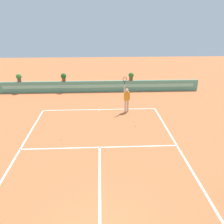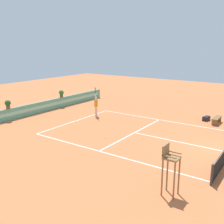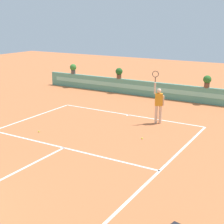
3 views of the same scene
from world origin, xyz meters
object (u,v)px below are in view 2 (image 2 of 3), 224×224
tennis_player (96,105)px  tennis_ball_mid_court (122,120)px  umpire_chair (170,164)px  potted_plant_right (61,93)px  gear_bag (206,118)px  tennis_ball_near_baseline (106,138)px  potted_plant_left (8,104)px  bench_courtside (217,119)px

tennis_player → tennis_ball_mid_court: 2.65m
umpire_chair → potted_plant_right: umpire_chair is taller
gear_bag → tennis_ball_mid_court: 6.92m
umpire_chair → tennis_ball_near_baseline: bearing=56.7°
umpire_chair → potted_plant_right: (8.99, 15.13, 0.07)m
gear_bag → tennis_ball_near_baseline: bearing=152.9°
tennis_ball_near_baseline → gear_bag: bearing=-27.1°
tennis_ball_near_baseline → potted_plant_left: potted_plant_left is taller
potted_plant_right → tennis_ball_near_baseline: bearing=-118.9°
tennis_player → tennis_ball_mid_court: bearing=-82.5°
bench_courtside → tennis_ball_mid_court: (-3.40, 6.68, -0.34)m
tennis_player → potted_plant_left: tennis_player is taller
gear_bag → tennis_ball_mid_court: (-3.81, 5.78, -0.15)m
bench_courtside → tennis_ball_near_baseline: 9.33m
tennis_ball_mid_court → potted_plant_left: bearing=125.7°
tennis_ball_near_baseline → tennis_ball_mid_court: 4.68m
bench_courtside → tennis_player: tennis_player is taller
bench_courtside → potted_plant_left: (-8.78, 14.17, 1.04)m
bench_courtside → tennis_player: 9.86m
potted_plant_left → tennis_ball_near_baseline: bearing=-83.8°
gear_bag → tennis_ball_mid_court: size_ratio=10.29×
gear_bag → tennis_player: tennis_player is taller
gear_bag → tennis_player: size_ratio=0.27×
tennis_ball_near_baseline → potted_plant_left: bearing=96.2°
umpire_chair → bench_courtside: (11.78, 0.95, -0.97)m
tennis_ball_near_baseline → potted_plant_right: (5.01, 9.07, 1.38)m
umpire_chair → potted_plant_left: 15.42m
tennis_player → tennis_ball_near_baseline: 5.81m
bench_courtside → gear_bag: size_ratio=2.29×
tennis_player → tennis_ball_near_baseline: tennis_player is taller
potted_plant_right → tennis_player: bearing=-100.4°
tennis_player → umpire_chair: bearing=-128.7°
gear_bag → tennis_ball_mid_court: bearing=123.4°
tennis_ball_near_baseline → tennis_ball_mid_court: bearing=19.7°
potted_plant_right → bench_courtside: bearing=-78.9°
gear_bag → tennis_player: 9.23m
umpire_chair → tennis_ball_mid_court: 11.42m
umpire_chair → potted_plant_left: umpire_chair is taller
bench_courtside → potted_plant_left: size_ratio=2.21×
tennis_player → tennis_ball_near_baseline: size_ratio=38.01×
tennis_ball_mid_court → potted_plant_left: 9.33m
umpire_chair → tennis_player: bearing=51.3°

